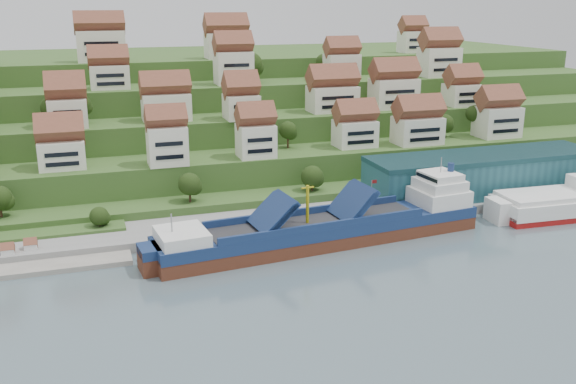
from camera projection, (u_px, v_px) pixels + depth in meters
name	position (u px, v px, depth m)	size (l,w,h in m)	color
ground	(311.00, 248.00, 131.24)	(300.00, 300.00, 0.00)	slate
quay	(369.00, 211.00, 150.56)	(180.00, 14.00, 2.20)	gray
pebble_beach	(10.00, 258.00, 124.72)	(45.00, 20.00, 1.00)	gray
hillside	(209.00, 115.00, 222.53)	(260.00, 128.00, 31.00)	#2D4C1E
hillside_village	(233.00, 93.00, 178.38)	(153.56, 64.39, 29.14)	white
hillside_trees	(224.00, 125.00, 166.88)	(142.53, 62.17, 30.96)	#263E14
warehouse	(483.00, 173.00, 160.19)	(60.00, 15.00, 10.00)	#235660
flagpole	(372.00, 194.00, 143.79)	(1.28, 0.16, 8.00)	gray
cargo_ship	(331.00, 229.00, 133.32)	(70.90, 17.63, 15.46)	#562A1A
second_ship	(565.00, 203.00, 150.66)	(33.04, 13.57, 9.43)	maroon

